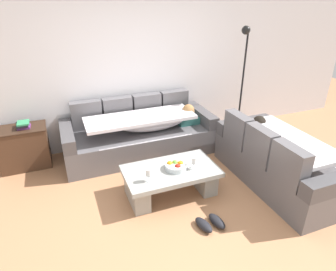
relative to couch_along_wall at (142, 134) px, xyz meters
The scene contains 13 objects.
ground_plane 1.66m from the couch_along_wall, 86.22° to the right, with size 14.00×14.00×0.00m, color #B17852.
back_wall 1.15m from the couch_along_wall, 78.45° to the left, with size 9.00×0.10×2.70m, color silver.
couch_along_wall is the anchor object (origin of this frame).
couch_near_window 2.13m from the couch_along_wall, 45.11° to the right, with size 0.92×1.91×0.88m.
coffee_table 1.23m from the couch_along_wall, 89.24° to the right, with size 1.20×0.68×0.38m.
fruit_bowl 1.25m from the couch_along_wall, 86.31° to the right, with size 0.28×0.28×0.10m.
wine_glass_near_left 1.43m from the couch_along_wall, 103.36° to the right, with size 0.07×0.07×0.17m.
wine_glass_near_right 1.37m from the couch_along_wall, 77.75° to the right, with size 0.07×0.07×0.17m.
open_magazine 1.22m from the couch_along_wall, 76.94° to the right, with size 0.28×0.21×0.01m, color white.
side_cabinet 1.79m from the couch_along_wall, behind, with size 0.72×0.44×0.64m.
book_stack_on_cabinet 1.77m from the couch_along_wall, behind, with size 0.20×0.22×0.09m.
floor_lamp 2.02m from the couch_along_wall, ahead, with size 0.33×0.31×1.95m.
pair_of_shoes 2.00m from the couch_along_wall, 83.99° to the right, with size 0.33×0.29×0.09m.
Camera 1 is at (-1.28, -2.52, 2.38)m, focal length 31.02 mm.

